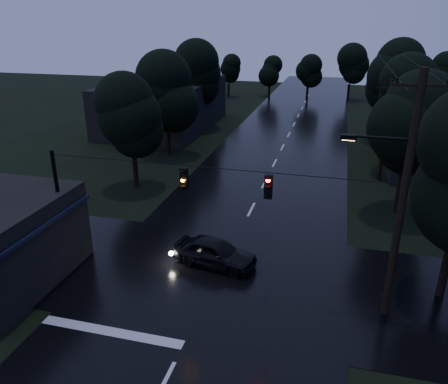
% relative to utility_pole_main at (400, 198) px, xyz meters
% --- Properties ---
extents(main_road, '(12.00, 120.00, 0.02)m').
position_rel_utility_pole_main_xyz_m(main_road, '(-7.41, 19.00, -5.26)').
color(main_road, black).
rests_on(main_road, ground).
extents(cross_street, '(60.00, 9.00, 0.02)m').
position_rel_utility_pole_main_xyz_m(cross_street, '(-7.41, 1.00, -5.26)').
color(cross_street, black).
rests_on(cross_street, ground).
extents(building_far_left, '(10.00, 16.00, 5.00)m').
position_rel_utility_pole_main_xyz_m(building_far_left, '(-21.41, 29.00, -2.76)').
color(building_far_left, black).
rests_on(building_far_left, ground).
extents(utility_pole_main, '(3.50, 0.30, 10.00)m').
position_rel_utility_pole_main_xyz_m(utility_pole_main, '(0.00, 0.00, 0.00)').
color(utility_pole_main, black).
rests_on(utility_pole_main, ground).
extents(utility_pole_far, '(2.00, 0.30, 7.50)m').
position_rel_utility_pole_main_xyz_m(utility_pole_far, '(0.89, 17.00, -1.38)').
color(utility_pole_far, black).
rests_on(utility_pole_far, ground).
extents(anchor_pole_left, '(0.18, 0.18, 6.00)m').
position_rel_utility_pole_main_xyz_m(anchor_pole_left, '(-14.91, 0.00, -2.26)').
color(anchor_pole_left, black).
rests_on(anchor_pole_left, ground).
extents(span_signals, '(15.00, 0.37, 1.12)m').
position_rel_utility_pole_main_xyz_m(span_signals, '(-6.85, -0.01, -0.01)').
color(span_signals, black).
rests_on(span_signals, ground).
extents(tree_left_a, '(3.92, 3.92, 8.26)m').
position_rel_utility_pole_main_xyz_m(tree_left_a, '(-16.41, 11.00, -0.02)').
color(tree_left_a, black).
rests_on(tree_left_a, ground).
extents(tree_left_b, '(4.20, 4.20, 8.85)m').
position_rel_utility_pole_main_xyz_m(tree_left_b, '(-17.01, 19.00, 0.36)').
color(tree_left_b, black).
rests_on(tree_left_b, ground).
extents(tree_left_c, '(4.48, 4.48, 9.44)m').
position_rel_utility_pole_main_xyz_m(tree_left_c, '(-17.61, 29.00, 0.74)').
color(tree_left_c, black).
rests_on(tree_left_c, ground).
extents(tree_right_a, '(4.20, 4.20, 8.85)m').
position_rel_utility_pole_main_xyz_m(tree_right_a, '(1.59, 11.00, 0.36)').
color(tree_right_a, black).
rests_on(tree_right_a, ground).
extents(tree_right_b, '(4.48, 4.48, 9.44)m').
position_rel_utility_pole_main_xyz_m(tree_right_b, '(2.19, 19.00, 0.74)').
color(tree_right_b, black).
rests_on(tree_right_b, ground).
extents(tree_right_c, '(4.76, 4.76, 10.03)m').
position_rel_utility_pole_main_xyz_m(tree_right_c, '(2.79, 29.00, 1.11)').
color(tree_right_c, black).
rests_on(tree_right_c, ground).
extents(car, '(4.42, 2.36, 1.43)m').
position_rel_utility_pole_main_xyz_m(car, '(-7.83, 1.92, -4.54)').
color(car, black).
rests_on(car, ground).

